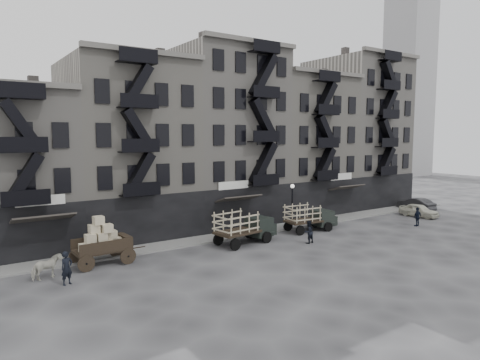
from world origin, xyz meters
TOP-DOWN VIEW (x-y plane):
  - ground at (0.00, 0.00)m, footprint 140.00×140.00m
  - sidewalk at (0.00, 3.75)m, footprint 55.00×2.50m
  - building_midwest at (-10.00, 9.83)m, footprint 10.00×11.35m
  - building_center at (-0.00, 9.82)m, footprint 10.00×11.35m
  - building_mideast at (10.00, 9.83)m, footprint 10.00×11.35m
  - building_east at (20.00, 9.82)m, footprint 10.00×11.35m
  - lamp_post at (3.00, 2.60)m, footprint 0.36×0.36m
  - distant_tower at (60.00, 30.00)m, footprint 8.00×8.00m
  - horse at (-18.50, 0.70)m, footprint 1.94×1.32m
  - wagon at (-14.90, 1.82)m, footprint 4.03×2.31m
  - stake_truck_west at (-3.57, 0.90)m, footprint 5.68×2.83m
  - stake_truck_east at (3.99, 1.28)m, footprint 5.19×2.52m
  - car_east at (18.48, -0.36)m, footprint 1.99×4.24m
  - car_far at (21.67, 2.09)m, footprint 2.05×4.65m
  - pedestrian_west at (-17.71, -0.99)m, footprint 0.85×0.71m
  - pedestrian_mid at (0.82, -1.92)m, footprint 0.94×0.75m
  - policeman at (14.05, -3.08)m, footprint 1.08×0.47m

SIDE VIEW (x-z plane):
  - ground at x=0.00m, z-range 0.00..0.00m
  - sidewalk at x=0.00m, z-range 0.00..0.15m
  - car_east at x=18.48m, z-range 0.00..1.40m
  - car_far at x=21.67m, z-range 0.00..1.49m
  - horse at x=-18.50m, z-range 0.00..1.50m
  - policeman at x=14.05m, z-range 0.00..1.84m
  - pedestrian_mid at x=0.82m, z-range 0.00..1.87m
  - pedestrian_west at x=-17.71m, z-range 0.00..2.00m
  - stake_truck_east at x=3.99m, z-range 0.18..2.70m
  - stake_truck_west at x=-3.57m, z-range 0.19..2.94m
  - wagon at x=-14.90m, z-range 0.24..3.57m
  - lamp_post at x=3.00m, z-range 0.64..4.92m
  - building_midwest at x=-10.00m, z-range -0.60..15.60m
  - building_mideast at x=10.00m, z-range -0.60..15.60m
  - building_center at x=0.00m, z-range -0.60..17.60m
  - building_east at x=20.00m, z-range -0.60..18.60m
  - distant_tower at x=60.00m, z-range 0.76..66.76m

